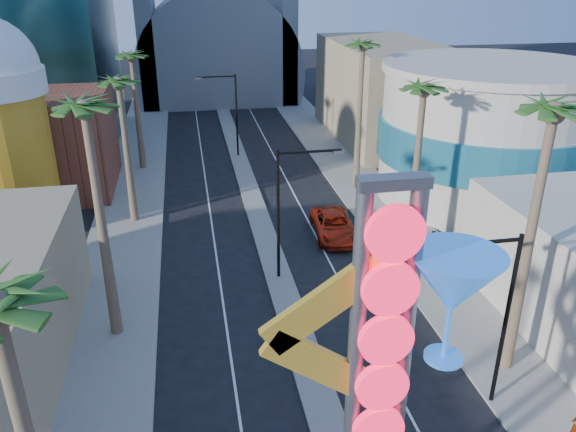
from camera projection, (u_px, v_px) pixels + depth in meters
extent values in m
cube|color=gray|center=(133.00, 196.00, 45.52)|extent=(5.00, 100.00, 0.15)
cube|color=gray|center=(358.00, 181.00, 48.67)|extent=(5.00, 100.00, 0.15)
cube|color=gray|center=(245.00, 176.00, 49.79)|extent=(1.60, 84.00, 0.15)
cube|color=brown|center=(48.00, 143.00, 45.55)|extent=(10.00, 10.00, 8.00)
cube|color=tan|center=(383.00, 91.00, 59.42)|extent=(10.00, 20.00, 10.00)
cylinder|color=orange|center=(5.00, 163.00, 37.79)|extent=(6.40, 6.40, 10.00)
cylinder|color=#B6AD9A|center=(485.00, 137.00, 43.58)|extent=(16.00, 16.00, 10.00)
cylinder|color=teal|center=(485.00, 137.00, 43.58)|extent=(16.60, 16.60, 3.00)
cylinder|color=#B6AD9A|center=(495.00, 67.00, 41.43)|extent=(16.60, 16.60, 0.60)
cylinder|color=slate|center=(217.00, 69.00, 78.74)|extent=(22.00, 16.00, 22.00)
cube|color=slate|center=(149.00, 48.00, 76.03)|extent=(2.00, 16.00, 14.00)
cube|color=slate|center=(280.00, 45.00, 79.01)|extent=(2.00, 16.00, 14.00)
cylinder|color=slate|center=(354.00, 382.00, 15.62)|extent=(0.44, 0.44, 12.00)
cylinder|color=slate|center=(401.00, 376.00, 15.85)|extent=(0.44, 0.44, 12.00)
cube|color=slate|center=(394.00, 182.00, 13.33)|extent=(1.80, 0.50, 0.30)
cylinder|color=red|center=(395.00, 234.00, 13.51)|extent=(1.50, 0.25, 1.50)
cylinder|color=red|center=(390.00, 289.00, 14.14)|extent=(1.50, 0.25, 1.50)
cylinder|color=red|center=(386.00, 340.00, 14.77)|extent=(1.50, 0.25, 1.50)
cylinder|color=red|center=(382.00, 386.00, 15.40)|extent=(1.50, 0.25, 1.50)
cylinder|color=red|center=(378.00, 429.00, 16.03)|extent=(1.50, 0.25, 1.50)
cube|color=yellow|center=(325.00, 303.00, 14.37)|extent=(3.47, 0.25, 2.80)
cube|color=yellow|center=(323.00, 366.00, 15.18)|extent=(3.47, 0.25, 2.80)
cone|color=blue|center=(453.00, 284.00, 14.87)|extent=(2.60, 2.60, 1.80)
cylinder|color=blue|center=(446.00, 333.00, 15.52)|extent=(0.16, 0.16, 1.60)
cylinder|color=blue|center=(443.00, 357.00, 15.84)|extent=(1.10, 1.10, 0.12)
cylinder|color=black|center=(278.00, 217.00, 32.02)|extent=(0.18, 0.18, 8.00)
cube|color=black|center=(310.00, 152.00, 30.78)|extent=(3.60, 0.12, 0.12)
cube|color=slate|center=(338.00, 152.00, 31.08)|extent=(0.60, 0.25, 0.18)
cylinder|color=black|center=(237.00, 116.00, 53.59)|extent=(0.18, 0.18, 8.00)
cube|color=black|center=(216.00, 77.00, 51.74)|extent=(3.60, 0.12, 0.12)
cube|color=slate|center=(198.00, 78.00, 51.52)|extent=(0.60, 0.25, 0.18)
cylinder|color=black|center=(505.00, 324.00, 22.43)|extent=(0.18, 0.18, 8.00)
cube|color=black|center=(481.00, 243.00, 20.62)|extent=(3.24, 0.12, 0.12)
cube|color=slate|center=(444.00, 248.00, 20.42)|extent=(0.60, 0.25, 0.18)
cylinder|color=brown|center=(103.00, 232.00, 26.23)|extent=(0.40, 0.40, 11.50)
sphere|color=#28541C|center=(84.00, 110.00, 23.89)|extent=(2.40, 2.40, 2.40)
cylinder|color=brown|center=(127.00, 156.00, 39.11)|extent=(0.40, 0.40, 10.00)
sphere|color=#28541C|center=(119.00, 84.00, 37.08)|extent=(2.40, 2.40, 2.40)
cylinder|color=brown|center=(138.00, 115.00, 49.89)|extent=(0.40, 0.40, 10.00)
sphere|color=#28541C|center=(131.00, 57.00, 47.86)|extent=(2.40, 2.40, 2.40)
cylinder|color=brown|center=(527.00, 253.00, 23.72)|extent=(0.40, 0.40, 12.00)
sphere|color=#28541C|center=(554.00, 113.00, 21.28)|extent=(2.40, 2.40, 2.40)
cylinder|color=brown|center=(416.00, 175.00, 34.80)|extent=(0.40, 0.40, 10.50)
sphere|color=#28541C|center=(424.00, 90.00, 32.67)|extent=(2.40, 2.40, 2.40)
cylinder|color=brown|center=(359.00, 120.00, 45.38)|extent=(0.40, 0.40, 11.50)
sphere|color=#28541C|center=(363.00, 46.00, 43.04)|extent=(2.40, 2.40, 2.40)
imported|color=maroon|center=(334.00, 226.00, 38.57)|extent=(3.03, 5.92, 1.60)
imported|color=gray|center=(432.00, 244.00, 35.37)|extent=(0.95, 0.77, 1.84)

